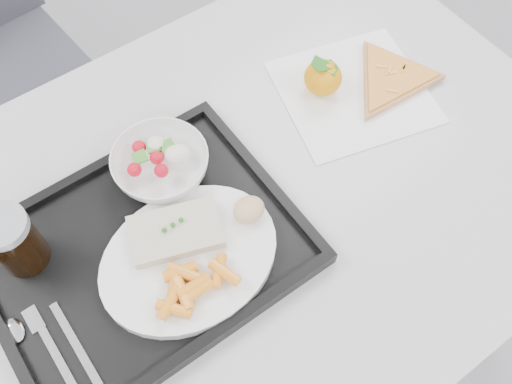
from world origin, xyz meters
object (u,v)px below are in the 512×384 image
object	(u,v)px
tray	(144,253)
tangerine	(323,78)
pizza_slice	(392,78)
table	(231,225)
salad_bowl	(161,165)
cola_glass	(14,241)
dinner_plate	(189,258)

from	to	relation	value
tray	tangerine	xyz separation A→B (m)	(0.41, 0.09, 0.03)
tray	pizza_slice	bearing A→B (deg)	4.01
table	salad_bowl	xyz separation A→B (m)	(-0.06, 0.11, 0.11)
table	salad_bowl	distance (m)	0.16
tangerine	pizza_slice	world-z (taller)	tangerine
tangerine	pizza_slice	xyz separation A→B (m)	(0.11, -0.06, -0.02)
table	pizza_slice	world-z (taller)	pizza_slice
tray	cola_glass	size ratio (longest dim) A/B	4.17
dinner_plate	tangerine	bearing A→B (deg)	21.80
tray	dinner_plate	xyz separation A→B (m)	(0.05, -0.05, 0.02)
table	tray	xyz separation A→B (m)	(-0.15, 0.00, 0.08)
dinner_plate	tangerine	size ratio (longest dim) A/B	3.62
cola_glass	pizza_slice	world-z (taller)	cola_glass
tangerine	pizza_slice	distance (m)	0.13
salad_bowl	cola_glass	size ratio (longest dim) A/B	1.41
dinner_plate	pizza_slice	bearing A→B (deg)	10.57
cola_glass	tangerine	distance (m)	0.56
salad_bowl	cola_glass	bearing A→B (deg)	-177.51
cola_glass	dinner_plate	bearing A→B (deg)	-36.90
table	pizza_slice	distance (m)	0.39
tray	salad_bowl	xyz separation A→B (m)	(0.09, 0.10, 0.03)
salad_bowl	tangerine	bearing A→B (deg)	-1.24
table	tangerine	xyz separation A→B (m)	(0.27, 0.10, 0.10)
tray	pizza_slice	size ratio (longest dim) A/B	1.60
cola_glass	pizza_slice	size ratio (longest dim) A/B	0.38
tangerine	salad_bowl	bearing A→B (deg)	178.76
table	pizza_slice	bearing A→B (deg)	6.20
dinner_plate	tangerine	xyz separation A→B (m)	(0.37, 0.15, 0.01)
dinner_plate	cola_glass	bearing A→B (deg)	143.10
cola_glass	tangerine	bearing A→B (deg)	0.35
salad_bowl	cola_glass	distance (m)	0.24
tray	dinner_plate	bearing A→B (deg)	-48.00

